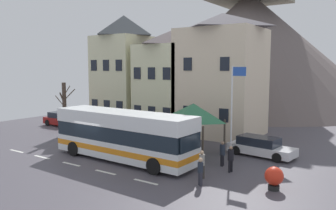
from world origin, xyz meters
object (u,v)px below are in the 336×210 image
townhouse_02 (221,75)px  parked_car_00 (62,119)px  pedestrian_00 (200,170)px  bare_tree_00 (65,110)px  parked_car_02 (261,147)px  flagpole (233,107)px  townhouse_00 (124,70)px  hilltop_castle (248,47)px  parked_car_01 (102,125)px  transit_bus (123,136)px  bus_shelter (193,112)px  pedestrian_02 (202,163)px  public_bench (185,138)px  townhouse_01 (172,80)px  pedestrian_01 (231,157)px  pedestrian_03 (222,153)px  harbour_buoy (274,177)px

townhouse_02 → parked_car_00: townhouse_02 is taller
pedestrian_00 → bare_tree_00: (-15.46, 3.91, 1.67)m
parked_car_02 → flagpole: flagpole is taller
townhouse_00 → hilltop_castle: bearing=79.1°
bare_tree_00 → parked_car_01: bearing=82.5°
transit_bus → bus_shelter: bus_shelter is taller
bus_shelter → pedestrian_02: 5.76m
parked_car_00 → public_bench: (15.09, -0.08, -0.22)m
townhouse_01 → flagpole: size_ratio=1.56×
transit_bus → pedestrian_01: bearing=14.5°
public_bench → flagpole: (5.26, -2.87, 3.19)m
pedestrian_03 → harbour_buoy: 4.62m
bus_shelter → parked_car_00: size_ratio=0.83×
hilltop_castle → pedestrian_03: hilltop_castle is taller
pedestrian_02 → pedestrian_03: bearing=92.1°
townhouse_02 → pedestrian_02: size_ratio=6.87×
pedestrian_03 → public_bench: 6.33m
hilltop_castle → public_bench: 30.91m
parked_car_02 → harbour_buoy: parked_car_02 is taller
townhouse_00 → pedestrian_03: size_ratio=7.40×
bus_shelter → public_bench: 3.99m
townhouse_01 → hilltop_castle: size_ratio=0.25×
pedestrian_01 → public_bench: (-5.99, 4.76, -0.44)m
harbour_buoy → parked_car_00: bearing=165.3°
bus_shelter → harbour_buoy: 8.28m
parked_car_01 → flagpole: 15.20m
townhouse_02 → pedestrian_00: townhouse_02 is taller
parked_car_02 → pedestrian_02: 6.65m
parked_car_01 → pedestrian_02: bearing=-21.1°
pedestrian_01 → pedestrian_03: (-0.96, 0.93, -0.09)m
townhouse_00 → parked_car_01: (1.28, -4.87, -5.11)m
townhouse_02 → parked_car_00: bearing=-162.0°
parked_car_01 → public_bench: (9.35, -0.05, -0.21)m
hilltop_castle → harbour_buoy: (14.97, -35.26, -8.56)m
public_bench → bare_tree_00: (-9.86, -3.81, 2.01)m
parked_car_02 → flagpole: size_ratio=0.76×
bus_shelter → parked_car_02: bearing=27.4°
harbour_buoy → public_bench: bearing=145.3°
flagpole → public_bench: bearing=151.4°
townhouse_01 → parked_car_00: (-10.18, -5.45, -4.18)m
pedestrian_01 → harbour_buoy: 3.33m
townhouse_02 → pedestrian_01: (5.35, -9.97, -4.54)m
public_bench → flagpole: 6.79m
townhouse_01 → parked_car_02: 13.20m
townhouse_00 → bare_tree_00: (0.77, -8.73, -3.31)m
pedestrian_00 → flagpole: (-0.33, 4.86, 2.84)m
transit_bus → parked_car_00: bearing=157.5°
townhouse_00 → bare_tree_00: size_ratio=2.40×
pedestrian_01 → townhouse_01: bearing=136.6°
parked_car_01 → bare_tree_00: size_ratio=0.87×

